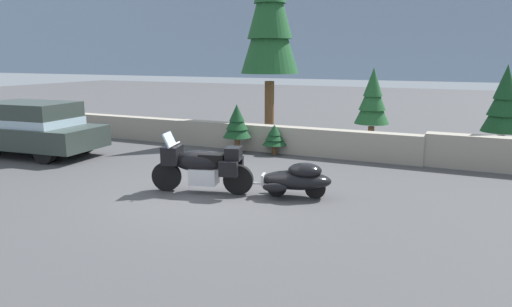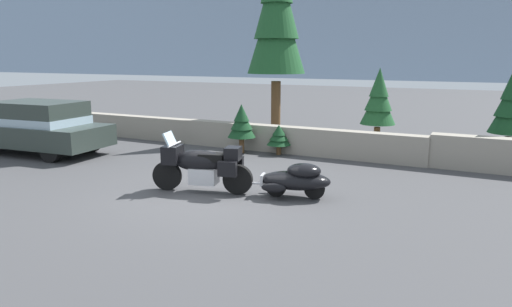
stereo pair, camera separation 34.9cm
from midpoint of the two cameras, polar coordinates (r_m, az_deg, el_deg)
The scene contains 11 objects.
ground_plane at distance 10.48m, azimuth -7.04°, elevation -4.97°, with size 80.00×80.00×0.00m, color #424244.
stone_guard_wall at distance 14.66m, azimuth 5.75°, elevation 1.52°, with size 24.00×0.56×0.92m.
distant_ridgeline at distance 103.88m, azimuth 22.89°, elevation 13.40°, with size 240.00×80.00×16.00m, color #7F93AD.
touring_motorcycle at distance 10.53m, azimuth -7.54°, elevation -1.41°, with size 2.27×1.10×1.33m.
car_shaped_trailer at distance 10.14m, azimuth 3.93°, elevation -3.06°, with size 2.22×1.07×0.76m.
suv_at_left_edge at distance 16.16m, azimuth -26.34°, elevation 2.80°, with size 4.95×2.36×1.63m.
pine_tree_tall at distance 17.38m, azimuth 1.08°, elevation 16.87°, with size 2.07×2.07×7.32m.
pine_tree_secondary at distance 15.60m, azimuth 13.24°, elevation 6.42°, with size 1.11×1.11×2.65m.
pine_tree_far_right at distance 14.84m, azimuth 27.15°, elevation 5.53°, with size 1.13×1.13×2.78m.
pine_sapling_near at distance 14.60m, azimuth 1.55°, elevation 2.13°, with size 0.75×0.75×0.93m.
pine_sapling_farther at distance 14.76m, azimuth -3.00°, elevation 3.72°, with size 0.88×0.88×1.54m.
Camera 1 is at (5.26, -8.55, 2.95)m, focal length 33.22 mm.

